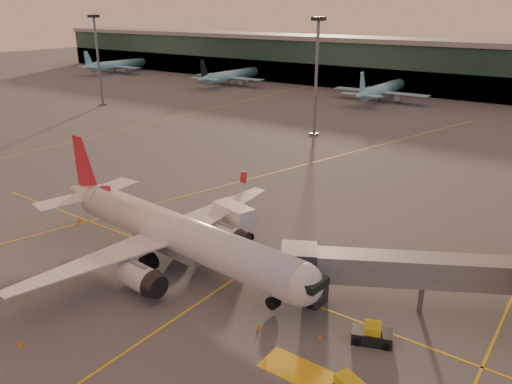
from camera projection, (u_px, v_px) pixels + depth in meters
The scene contains 15 objects.
ground at pixel (172, 282), 52.94m from camera, with size 600.00×600.00×0.00m, color #4C4F54.
taxi_markings at pixel (316, 168), 90.85m from camera, with size 100.12×173.00×0.01m.
terminal at pixel (488, 70), 157.96m from camera, with size 400.00×20.00×17.60m.
mast_west_far at pixel (98, 54), 144.27m from camera, with size 2.40×2.40×25.60m.
mast_west_near at pixel (317, 69), 109.03m from camera, with size 2.40×2.40×25.60m.
distant_aircraft_row at pixel (506, 114), 136.94m from camera, with size 350.00×34.00×13.00m.
main_airplane at pixel (172, 232), 55.33m from camera, with size 40.16×36.22×12.11m.
jet_bridge at pixel (441, 274), 46.29m from camera, with size 25.66×16.01×5.96m.
catering_truck at pixel (234, 219), 62.47m from camera, with size 6.04×3.76×4.36m.
pushback_tug at pixel (372, 335), 43.19m from camera, with size 3.86×2.93×1.77m.
cone_nose at pixel (320, 337), 43.73m from camera, with size 0.38×0.38×0.49m.
cone_tail at pixel (80, 220), 67.77m from camera, with size 0.49×0.49×0.63m.
cone_wing_right at pixel (20, 343), 42.89m from camera, with size 0.46×0.46×0.58m.
cone_wing_left at pixel (251, 214), 69.83m from camera, with size 0.48×0.48×0.61m.
cone_fwd at pixel (258, 326), 45.20m from camera, with size 0.39×0.39×0.50m.
Camera 1 is at (34.30, -32.43, 27.33)m, focal length 35.00 mm.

